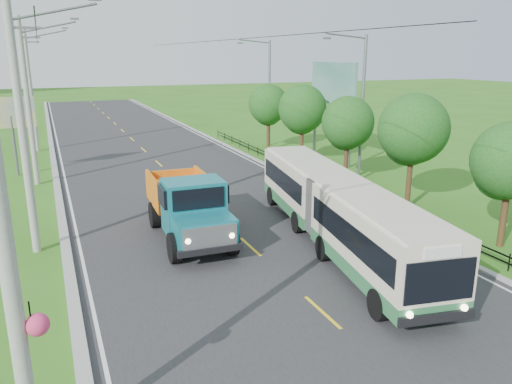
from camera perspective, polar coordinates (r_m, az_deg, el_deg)
ground at (r=16.30m, az=7.58°, el=-13.49°), size 240.00×240.00×0.00m
road at (r=33.97m, az=-9.62°, el=1.90°), size 14.00×120.00×0.02m
curb_left at (r=33.14m, az=-21.81°, el=0.77°), size 0.40×120.00×0.15m
curb_right at (r=36.20m, az=1.45°, el=3.02°), size 0.30×120.00×0.10m
edge_line_left at (r=33.16m, az=-20.85°, el=0.77°), size 0.12×120.00×0.00m
edge_line_right at (r=36.01m, az=0.72°, el=2.91°), size 0.12×120.00×0.00m
centre_dash at (r=16.29m, az=7.58°, el=-13.42°), size 0.12×2.20×0.00m
railing_right at (r=31.33m, az=7.39°, el=1.39°), size 0.04×40.00×0.60m
pole_nearest at (r=9.70m, az=-26.62°, el=-3.76°), size 3.51×0.44×10.00m
pole_near at (r=21.41m, az=-25.09°, el=6.61°), size 3.51×0.32×10.00m
pole_mid at (r=33.34m, az=-24.57°, el=9.35°), size 3.51×0.32×10.00m
pole_far at (r=45.30m, az=-24.32°, el=10.64°), size 3.51×0.32×10.00m
tree_second at (r=22.87m, az=26.93°, el=2.85°), size 3.18×3.26×5.30m
tree_third at (r=26.97m, az=17.40°, el=6.52°), size 3.60×3.62×6.00m
tree_fourth at (r=31.79m, az=10.39°, el=7.50°), size 3.24×3.31×5.40m
tree_fifth at (r=36.89m, az=5.29°, el=9.18°), size 3.48×3.52×5.80m
tree_back at (r=42.27m, az=1.41°, el=9.76°), size 3.30×3.36×5.50m
streetlight_mid at (r=31.96m, az=11.84°, el=9.85°), size 3.02×0.20×9.07m
streetlight_far at (r=44.18m, az=1.36°, el=11.64°), size 3.02×0.20×9.07m
planter_near at (r=25.40m, az=17.63°, el=-2.62°), size 0.64×0.64×0.67m
planter_mid at (r=31.63m, az=8.33°, el=1.46°), size 0.64×0.64×0.67m
planter_far at (r=38.52m, az=2.20°, el=4.13°), size 0.64×0.64×0.67m
billboard_left at (r=36.49m, az=-26.22°, el=7.63°), size 3.00×0.20×5.20m
billboard_right at (r=37.85m, az=8.78°, el=11.49°), size 0.24×6.00×7.30m
bus at (r=21.07m, az=9.22°, el=-1.64°), size 4.79×15.08×2.88m
dump_truck at (r=21.79m, az=-7.73°, el=-1.27°), size 2.90×6.94×2.88m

